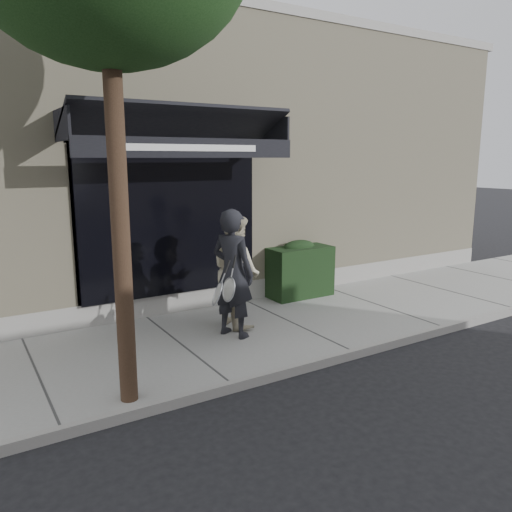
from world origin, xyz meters
TOP-DOWN VIEW (x-y plane):
  - ground at (0.00, 0.00)m, footprint 80.00×80.00m
  - sidewalk at (0.00, 0.00)m, footprint 20.00×3.00m
  - curb at (0.00, -1.55)m, footprint 20.00×0.10m
  - building_facade at (-0.01, 4.96)m, footprint 14.30×8.04m
  - hedge at (1.10, 1.25)m, footprint 1.30×0.70m
  - pedestrian_front at (-1.15, -0.08)m, footprint 0.89×0.88m
  - pedestrian_back at (-0.85, 0.36)m, footprint 0.72×0.92m

SIDE VIEW (x-z plane):
  - ground at x=0.00m, z-range 0.00..0.00m
  - sidewalk at x=0.00m, z-range 0.00..0.12m
  - curb at x=0.00m, z-range 0.00..0.14m
  - hedge at x=1.10m, z-range 0.09..1.23m
  - pedestrian_back at x=-0.85m, z-range 0.12..1.98m
  - pedestrian_front at x=-1.15m, z-range 0.12..2.11m
  - building_facade at x=-0.01m, z-range -0.08..5.56m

